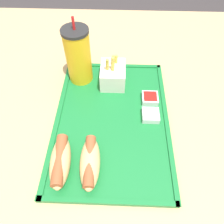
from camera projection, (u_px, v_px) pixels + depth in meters
The scene contains 9 objects.
ground_plane at pixel (111, 201), 1.19m from camera, with size 8.00×8.00×0.00m, color #383333.
dining_table at pixel (111, 175), 0.90m from camera, with size 1.27×1.18×0.74m.
food_tray at pixel (112, 120), 0.61m from camera, with size 0.46×0.31×0.01m.
soda_cup at pixel (78, 56), 0.64m from camera, with size 0.08×0.08×0.21m.
hot_dog_far at pixel (60, 161), 0.50m from camera, with size 0.14×0.06×0.05m.
hot_dog_near at pixel (90, 162), 0.50m from camera, with size 0.13×0.05×0.05m.
fries_carton at pixel (113, 75), 0.67m from camera, with size 0.09×0.07×0.11m.
sauce_cup_mayo at pixel (151, 115), 0.60m from camera, with size 0.05×0.05×0.02m.
sauce_cup_ketchup at pixel (150, 98), 0.64m from camera, with size 0.05×0.05×0.02m.
Camera 1 is at (-0.34, -0.02, 1.24)m, focal length 35.00 mm.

